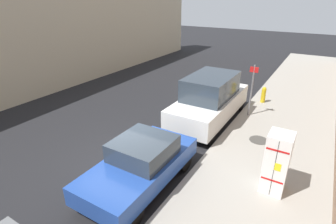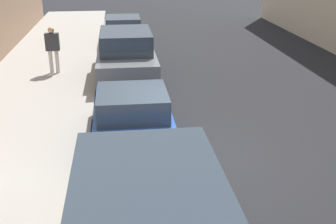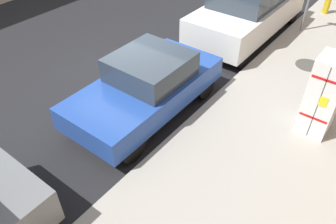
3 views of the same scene
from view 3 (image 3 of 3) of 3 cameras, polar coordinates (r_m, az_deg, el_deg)
name	(u,v)px [view 3 (image 3 of 3)]	position (r m, az deg, el deg)	size (l,w,h in m)	color
ground_plane	(131,82)	(9.08, -6.40, 5.24)	(80.00, 80.00, 0.00)	black
sidewalk_slab	(276,146)	(7.39, 18.27, -5.62)	(3.91, 44.00, 0.15)	#9E998E
discarded_refrigerator	(323,96)	(7.47, 25.44, 2.53)	(0.63, 0.70, 1.79)	white
manhole_cover	(308,65)	(10.29, 23.20, 7.52)	(0.70, 0.70, 0.02)	#47443F
fire_hydrant	(328,2)	(13.96, 26.09, 16.84)	(0.22, 0.22, 0.82)	gold
parked_van_white	(250,5)	(11.38, 14.04, 17.59)	(1.96, 5.00, 2.12)	silver
parked_hatchback_blue	(147,85)	(7.60, -3.68, 4.64)	(1.79, 3.93, 1.45)	#23479E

